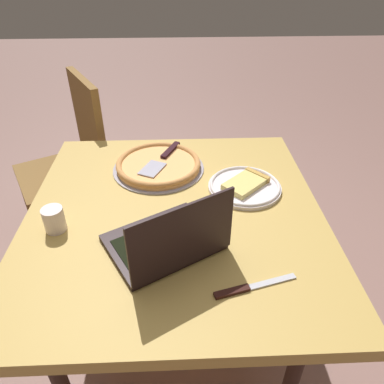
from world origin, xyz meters
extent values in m
plane|color=#8A655C|center=(0.00, 0.00, 0.00)|extent=(12.00, 12.00, 0.00)
cube|color=tan|center=(0.00, 0.00, 0.71)|extent=(1.07, 1.00, 0.04)
cylinder|color=#3B261F|center=(-0.37, -0.37, 0.34)|extent=(0.05, 0.05, 0.68)
cylinder|color=#3B261F|center=(0.37, -0.37, 0.34)|extent=(0.05, 0.05, 0.68)
cylinder|color=#3B261F|center=(-0.37, 0.37, 0.34)|extent=(0.05, 0.05, 0.68)
cylinder|color=#3B261F|center=(0.37, 0.37, 0.34)|extent=(0.05, 0.05, 0.68)
cube|color=black|center=(0.16, -0.04, 0.74)|extent=(0.37, 0.39, 0.02)
cube|color=black|center=(0.16, -0.04, 0.75)|extent=(0.27, 0.32, 0.00)
cube|color=black|center=(0.27, 0.02, 0.85)|extent=(0.16, 0.28, 0.21)
cube|color=silver|center=(0.27, 0.02, 0.85)|extent=(0.14, 0.25, 0.18)
cylinder|color=white|center=(-0.12, 0.26, 0.73)|extent=(0.27, 0.27, 0.01)
torus|color=white|center=(-0.12, 0.26, 0.74)|extent=(0.26, 0.26, 0.01)
cube|color=#DFC96D|center=(-0.12, 0.26, 0.75)|extent=(0.18, 0.18, 0.02)
cube|color=#C19344|center=(-0.17, 0.32, 0.75)|extent=(0.09, 0.09, 0.03)
cylinder|color=#9893A3|center=(-0.28, -0.06, 0.73)|extent=(0.36, 0.36, 0.01)
cylinder|color=#F2AF67|center=(-0.28, -0.06, 0.74)|extent=(0.33, 0.33, 0.02)
torus|color=#CD8B4C|center=(-0.28, -0.06, 0.75)|extent=(0.34, 0.34, 0.02)
cube|color=#AAA8BC|center=(-0.23, -0.08, 0.76)|extent=(0.13, 0.11, 0.00)
cube|color=black|center=(-0.37, -0.02, 0.76)|extent=(0.14, 0.08, 0.01)
cube|color=silver|center=(0.33, 0.24, 0.73)|extent=(0.06, 0.18, 0.00)
cube|color=black|center=(0.36, 0.15, 0.73)|extent=(0.05, 0.10, 0.01)
cylinder|color=silver|center=(0.08, -0.38, 0.77)|extent=(0.07, 0.07, 0.08)
cylinder|color=#521E19|center=(0.08, -0.38, 0.79)|extent=(0.06, 0.06, 0.00)
cube|color=brown|center=(-0.70, -0.62, 0.44)|extent=(0.58, 0.58, 0.04)
cube|color=brown|center=(-0.79, -0.44, 0.70)|extent=(0.37, 0.22, 0.48)
cylinder|color=brown|center=(-0.78, -0.88, 0.21)|extent=(0.03, 0.03, 0.42)
cylinder|color=brown|center=(-0.44, -0.69, 0.21)|extent=(0.03, 0.03, 0.42)
cylinder|color=brown|center=(-0.96, -0.54, 0.21)|extent=(0.03, 0.03, 0.42)
cylinder|color=brown|center=(-0.62, -0.35, 0.21)|extent=(0.03, 0.03, 0.42)
camera|label=1|loc=(0.98, 0.02, 1.50)|focal=34.03mm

